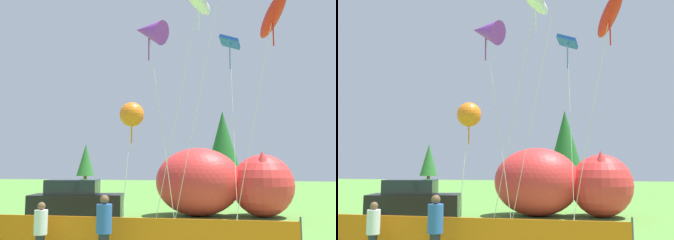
{
  "view_description": "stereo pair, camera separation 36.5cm",
  "coord_description": "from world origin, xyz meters",
  "views": [
    {
      "loc": [
        4.19,
        -12.27,
        2.49
      ],
      "look_at": [
        0.1,
        5.71,
        4.84
      ],
      "focal_mm": 40.0,
      "sensor_mm": 36.0,
      "label": 1
    },
    {
      "loc": [
        4.54,
        -12.18,
        2.49
      ],
      "look_at": [
        0.1,
        5.71,
        4.84
      ],
      "focal_mm": 40.0,
      "sensor_mm": 36.0,
      "label": 2
    }
  ],
  "objects": [
    {
      "name": "kite_blue_box",
      "position": [
        3.27,
        4.89,
        8.18
      ],
      "size": [
        0.96,
        2.17,
        8.65
      ],
      "color": "silver",
      "rests_on": "ground"
    },
    {
      "name": "kite_white_ghost",
      "position": [
        1.97,
        3.66,
        9.87
      ],
      "size": [
        3.01,
        3.14,
        10.33
      ],
      "color": "silver",
      "rests_on": "ground"
    },
    {
      "name": "horizon_tree_west",
      "position": [
        -18.3,
        35.57,
        3.51
      ],
      "size": [
        2.39,
        2.39,
        5.71
      ],
      "color": "brown",
      "rests_on": "ground"
    },
    {
      "name": "spectator_in_black_shirt",
      "position": [
        0.49,
        -3.24,
        0.98
      ],
      "size": [
        0.39,
        0.39,
        1.8
      ],
      "color": "#2D2D38",
      "rests_on": "ground"
    },
    {
      "name": "spectator_in_yellow_shirt",
      "position": [
        -1.29,
        -3.22,
        0.87
      ],
      "size": [
        0.35,
        0.35,
        1.59
      ],
      "color": "#2D2D38",
      "rests_on": "ground"
    },
    {
      "name": "safety_fence",
      "position": [
        0.35,
        -2.56,
        0.58
      ],
      "size": [
        9.92,
        0.52,
        1.28
      ],
      "rotation": [
        0.0,
        0.0,
        0.05
      ],
      "color": "orange",
      "rests_on": "ground"
    },
    {
      "name": "kite_red_lizard",
      "position": [
        5.14,
        3.3,
        8.77
      ],
      "size": [
        2.54,
        3.15,
        9.53
      ],
      "color": "silver",
      "rests_on": "ground"
    },
    {
      "name": "kite_purple_delta",
      "position": [
        -0.1,
        2.84,
        8.38
      ],
      "size": [
        2.06,
        1.52,
        9.1
      ],
      "color": "silver",
      "rests_on": "ground"
    },
    {
      "name": "parked_car",
      "position": [
        -3.54,
        3.32,
        0.96
      ],
      "size": [
        4.28,
        2.62,
        1.96
      ],
      "rotation": [
        0.0,
        0.0,
        0.25
      ],
      "color": "black",
      "rests_on": "ground"
    },
    {
      "name": "inflatable_cat",
      "position": [
        2.43,
        7.48,
        1.62
      ],
      "size": [
        7.24,
        3.91,
        3.51
      ],
      "rotation": [
        0.0,
        0.0,
        0.09
      ],
      "color": "red",
      "rests_on": "ground"
    },
    {
      "name": "kite_orange_flower",
      "position": [
        -1.07,
        3.54,
        4.84
      ],
      "size": [
        1.1,
        1.33,
        5.4
      ],
      "color": "silver",
      "rests_on": "ground"
    },
    {
      "name": "horizon_tree_east",
      "position": [
        0.87,
        30.51,
        5.49
      ],
      "size": [
        3.75,
        3.75,
        8.95
      ],
      "color": "brown",
      "rests_on": "ground"
    }
  ]
}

